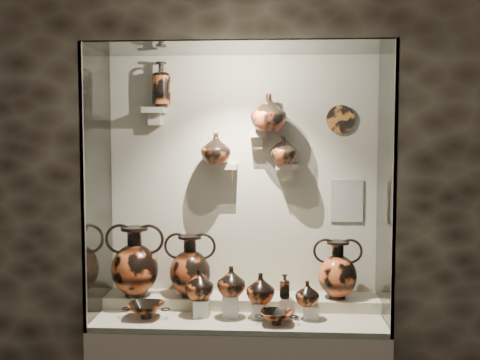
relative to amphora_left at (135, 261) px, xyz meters
name	(u,v)px	position (x,y,z in m)	size (l,w,h in m)	color
wall_back	(243,181)	(0.66, 0.20, 0.48)	(5.00, 0.02, 3.20)	#2E251D
front_tier	(240,317)	(0.66, -0.12, -0.30)	(1.68, 0.58, 0.03)	#BAAE90
rear_tier	(241,303)	(0.66, 0.06, -0.27)	(1.70, 0.25, 0.10)	#BAAE90
back_panel	(243,181)	(0.66, 0.20, 0.48)	(1.70, 0.03, 1.60)	beige
glass_front	(236,190)	(0.66, -0.41, 0.48)	(1.70, 0.01, 1.60)	white
glass_left	(98,185)	(-0.19, -0.12, 0.48)	(0.01, 0.60, 1.60)	white
glass_right	(386,186)	(1.50, -0.12, 0.48)	(0.01, 0.60, 1.60)	white
glass_top	(240,48)	(0.66, -0.12, 1.28)	(1.70, 0.60, 0.01)	white
frame_post_left	(83,189)	(-0.18, -0.41, 0.48)	(0.02, 0.02, 1.60)	gray
frame_post_right	(395,191)	(1.50, -0.41, 0.48)	(0.02, 0.02, 1.60)	gray
pedestal_a	(202,308)	(0.44, -0.17, -0.24)	(0.09, 0.09, 0.10)	silver
pedestal_b	(231,306)	(0.61, -0.17, -0.22)	(0.09, 0.09, 0.13)	silver
pedestal_c	(260,310)	(0.78, -0.17, -0.24)	(0.09, 0.09, 0.09)	silver
pedestal_d	(287,308)	(0.94, -0.17, -0.23)	(0.09, 0.09, 0.12)	silver
pedestal_e	(311,312)	(1.08, -0.17, -0.25)	(0.09, 0.09, 0.08)	silver
bracket_ul	(154,110)	(0.11, 0.12, 0.93)	(0.14, 0.12, 0.04)	beige
bracket_ca	(226,166)	(0.56, 0.12, 0.58)	(0.14, 0.12, 0.04)	beige
bracket_cb	(258,134)	(0.76, 0.12, 0.78)	(0.10, 0.12, 0.04)	beige
bracket_cc	(287,167)	(0.94, 0.12, 0.58)	(0.14, 0.12, 0.04)	beige
amphora_left	(135,261)	(0.00, 0.00, 0.00)	(0.35, 0.35, 0.44)	#C05124
amphora_mid	(190,265)	(0.34, 0.02, -0.03)	(0.31, 0.31, 0.38)	#9F3E1C
amphora_right	(338,269)	(1.25, 0.03, -0.04)	(0.28, 0.28, 0.36)	#C05124
jug_a	(199,284)	(0.42, -0.15, -0.10)	(0.17, 0.17, 0.18)	#C05124
jug_b	(231,281)	(0.61, -0.18, -0.07)	(0.17, 0.17, 0.17)	#9F3E1C
jug_c	(261,288)	(0.78, -0.17, -0.11)	(0.17, 0.17, 0.17)	#C05124
jug_e	(307,293)	(1.05, -0.18, -0.14)	(0.14, 0.14, 0.15)	#C05124
lekythos_small	(285,285)	(0.92, -0.18, -0.09)	(0.07, 0.07, 0.16)	#9F3E1C
kylix_left	(146,309)	(0.12, -0.22, -0.23)	(0.27, 0.23, 0.11)	#9F3E1C
kylix_right	(276,316)	(0.87, -0.28, -0.24)	(0.23, 0.20, 0.09)	#C05124
lekythos_tall	(161,82)	(0.15, 0.11, 1.11)	(0.13, 0.13, 0.32)	#C05124
ovoid_vase_a	(216,148)	(0.50, 0.08, 0.70)	(0.19, 0.19, 0.19)	#9F3E1C
ovoid_vase_b	(269,113)	(0.82, 0.06, 0.91)	(0.22, 0.22, 0.23)	#9F3E1C
ovoid_vase_c	(284,150)	(0.91, 0.09, 0.69)	(0.17, 0.17, 0.18)	#9F3E1C
wall_plate	(341,119)	(1.27, 0.17, 0.88)	(0.18, 0.18, 0.02)	#AE6022
info_placard	(347,201)	(1.31, 0.18, 0.37)	(0.20, 0.01, 0.27)	beige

